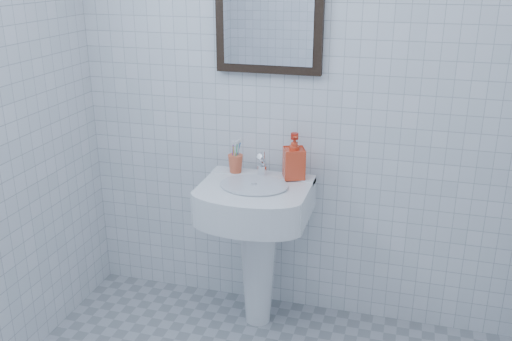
% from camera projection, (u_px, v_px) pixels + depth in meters
% --- Properties ---
extents(wall_back, '(2.20, 0.02, 2.50)m').
position_uv_depth(wall_back, '(299.00, 72.00, 2.64)').
color(wall_back, white).
rests_on(wall_back, ground).
extents(washbasin, '(0.50, 0.37, 0.77)m').
position_uv_depth(washbasin, '(257.00, 230.00, 2.73)').
color(washbasin, white).
rests_on(washbasin, ground).
extents(faucet, '(0.05, 0.11, 0.12)m').
position_uv_depth(faucet, '(262.00, 166.00, 2.71)').
color(faucet, white).
rests_on(faucet, washbasin).
extents(toothbrush_cup, '(0.08, 0.08, 0.09)m').
position_uv_depth(toothbrush_cup, '(236.00, 164.00, 2.75)').
color(toothbrush_cup, '#E35C39').
rests_on(toothbrush_cup, washbasin).
extents(soap_dispenser, '(0.13, 0.13, 0.21)m').
position_uv_depth(soap_dispenser, '(294.00, 156.00, 2.66)').
color(soap_dispenser, red).
rests_on(soap_dispenser, washbasin).
extents(wall_mirror, '(0.50, 0.04, 0.62)m').
position_uv_depth(wall_mirror, '(269.00, 4.00, 2.55)').
color(wall_mirror, black).
rests_on(wall_mirror, wall_back).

